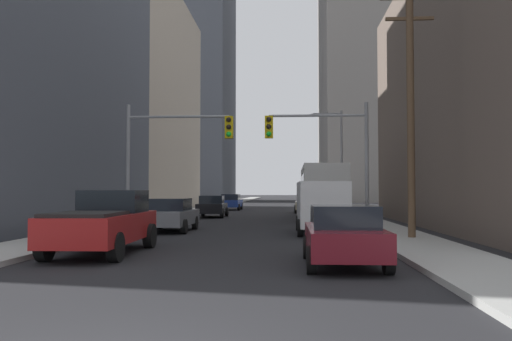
{
  "coord_description": "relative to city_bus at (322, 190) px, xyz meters",
  "views": [
    {
      "loc": [
        2.0,
        -5.59,
        1.9
      ],
      "look_at": [
        0.0,
        27.28,
        3.12
      ],
      "focal_mm": 37.22,
      "sensor_mm": 36.0,
      "label": 1
    }
  ],
  "objects": [
    {
      "name": "city_bus",
      "position": [
        0.0,
        0.0,
        0.0
      ],
      "size": [
        2.67,
        11.52,
        3.4
      ],
      "color": "silver",
      "rests_on": "ground"
    },
    {
      "name": "sidewalk_right",
      "position": [
        2.16,
        20.78,
        -1.85
      ],
      "size": [
        2.57,
        160.0,
        0.15
      ],
      "primitive_type": "cube",
      "color": "#9E9E99",
      "rests_on": "ground"
    },
    {
      "name": "sedan_blue",
      "position": [
        -7.64,
        15.7,
        -1.16
      ],
      "size": [
        1.95,
        4.25,
        1.52
      ],
      "color": "navy",
      "rests_on": "ground"
    },
    {
      "name": "pickup_truck_red",
      "position": [
        -7.68,
        -19.18,
        -1.0
      ],
      "size": [
        2.2,
        5.45,
        1.9
      ],
      "color": "maroon",
      "rests_on": "ground"
    },
    {
      "name": "street_lamp_right",
      "position": [
        1.21,
        2.62,
        2.61
      ],
      "size": [
        2.35,
        0.32,
        7.5
      ],
      "color": "gray",
      "rests_on": "ground"
    },
    {
      "name": "sidewalk_left",
      "position": [
        -10.51,
        20.78,
        -1.85
      ],
      "size": [
        2.57,
        160.0,
        0.15
      ],
      "primitive_type": "cube",
      "color": "#9E9E99",
      "rests_on": "ground"
    },
    {
      "name": "utility_pole_right",
      "position": [
        2.42,
        -14.7,
        3.24
      ],
      "size": [
        2.2,
        0.28,
        9.78
      ],
      "color": "brown",
      "rests_on": "ground"
    },
    {
      "name": "building_left_mid_office",
      "position": [
        -20.54,
        15.93,
        8.78
      ],
      "size": [
        15.28,
        26.42,
        21.41
      ],
      "primitive_type": "cube",
      "color": "#B7A893",
      "rests_on": "ground"
    },
    {
      "name": "sedan_beige",
      "position": [
        -0.69,
        9.58,
        -1.16
      ],
      "size": [
        1.95,
        4.22,
        1.52
      ],
      "color": "#C6B793",
      "rests_on": "ground"
    },
    {
      "name": "traffic_signal_near_right",
      "position": [
        -0.62,
        -9.95,
        2.16
      ],
      "size": [
        4.83,
        0.44,
        6.0
      ],
      "color": "gray",
      "rests_on": "ground"
    },
    {
      "name": "cargo_van_white",
      "position": [
        -0.73,
        -11.39,
        -0.64
      ],
      "size": [
        2.16,
        5.24,
        2.26
      ],
      "color": "white",
      "rests_on": "ground"
    },
    {
      "name": "sedan_grey",
      "position": [
        -7.55,
        -10.68,
        -1.16
      ],
      "size": [
        1.95,
        4.25,
        1.52
      ],
      "color": "slate",
      "rests_on": "ground"
    },
    {
      "name": "building_left_far_tower",
      "position": [
        -20.31,
        59.23,
        30.05
      ],
      "size": [
        15.4,
        21.6,
        63.96
      ],
      "primitive_type": "cube",
      "color": "#4C515B",
      "rests_on": "ground"
    },
    {
      "name": "sedan_maroon",
      "position": [
        -0.79,
        -21.38,
        -1.16
      ],
      "size": [
        1.95,
        4.2,
        1.52
      ],
      "color": "maroon",
      "rests_on": "ground"
    },
    {
      "name": "traffic_signal_near_left",
      "position": [
        -7.59,
        -9.95,
        2.18
      ],
      "size": [
        5.14,
        0.44,
        6.0
      ],
      "color": "gray",
      "rests_on": "ground"
    },
    {
      "name": "sedan_black",
      "position": [
        -7.51,
        2.17,
        -1.16
      ],
      "size": [
        1.95,
        4.25,
        1.52
      ],
      "color": "black",
      "rests_on": "ground"
    }
  ]
}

